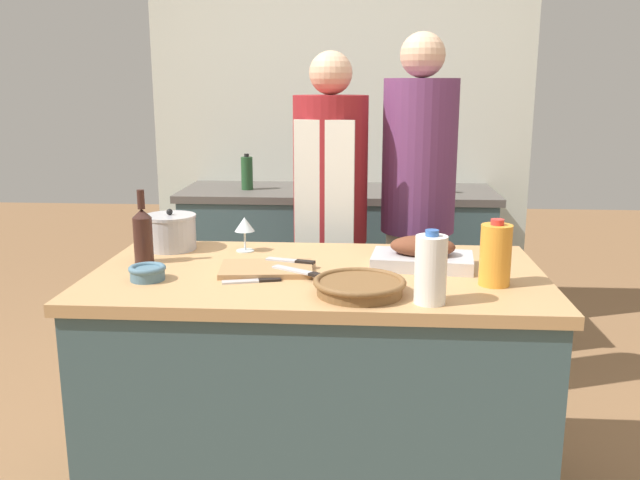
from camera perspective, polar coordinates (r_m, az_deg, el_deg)
kitchen_island at (r=2.47m, az=-0.20°, el=-12.32°), size 1.53×0.83×0.87m
back_counter at (r=3.95m, az=1.46°, el=-2.16°), size 1.77×0.60×0.90m
back_wall at (r=4.17m, az=1.75°, el=10.12°), size 2.27×0.10×2.55m
roasting_pan at (r=2.38m, az=8.61°, el=-1.28°), size 0.37×0.24×0.11m
wicker_basket at (r=2.06m, az=3.35°, el=-3.87°), size 0.28×0.28×0.05m
cutting_board at (r=2.32m, az=-4.53°, el=-2.43°), size 0.33×0.24×0.02m
stock_pot at (r=2.66m, az=-12.47°, el=0.67°), size 0.20×0.20×0.16m
mixing_bowl at (r=2.27m, az=-14.33°, el=-2.63°), size 0.12×0.12×0.05m
juice_jug at (r=2.20m, az=14.56°, el=-1.20°), size 0.10×0.10×0.21m
milk_jug at (r=1.98m, az=9.31°, el=-2.44°), size 0.09×0.09×0.22m
wine_bottle_green at (r=2.48m, az=-14.69°, el=0.49°), size 0.07×0.07×0.26m
wine_glass_left at (r=2.58m, az=-6.37°, el=1.18°), size 0.08×0.08×0.13m
knife_chef at (r=2.22m, az=-1.22°, el=-2.76°), size 0.22×0.16×0.01m
knife_paring at (r=2.37m, az=-2.36°, el=-1.76°), size 0.18×0.08×0.01m
knife_bread at (r=2.20m, az=-5.60°, el=-3.45°), size 0.19×0.08×0.01m
condiment_bottle_tall at (r=3.87m, az=-6.17°, el=5.63°), size 0.07×0.07×0.20m
condiment_bottle_short at (r=3.78m, az=10.17°, el=4.85°), size 0.05×0.05×0.14m
person_cook_aproned at (r=3.08m, az=0.94°, el=2.07°), size 0.33×0.35×1.63m
person_cook_guest at (r=3.14m, az=8.24°, el=3.05°), size 0.34×0.34×1.71m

